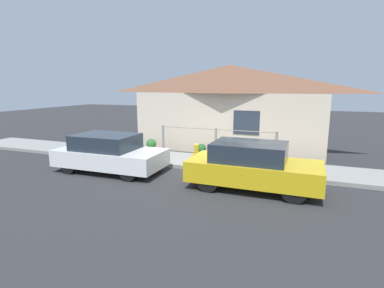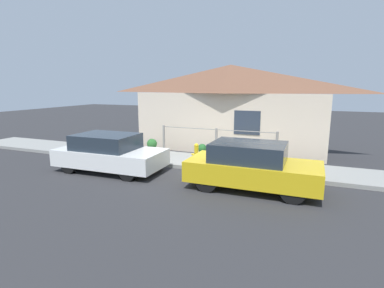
% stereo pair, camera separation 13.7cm
% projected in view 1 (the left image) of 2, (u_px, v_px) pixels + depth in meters
% --- Properties ---
extents(ground_plane, '(60.00, 60.00, 0.00)m').
position_uv_depth(ground_plane, '(200.00, 171.00, 10.67)').
color(ground_plane, '#2D2D30').
extents(sidewalk, '(24.00, 2.03, 0.14)m').
position_uv_depth(sidewalk, '(209.00, 163.00, 11.58)').
color(sidewalk, gray).
rests_on(sidewalk, ground_plane).
extents(house, '(8.86, 2.23, 3.92)m').
position_uv_depth(house, '(229.00, 83.00, 13.51)').
color(house, beige).
rests_on(house, ground_plane).
extents(fence, '(4.90, 0.10, 1.16)m').
position_uv_depth(fence, '(216.00, 141.00, 12.23)').
color(fence, gray).
rests_on(fence, sidewalk).
extents(car_left, '(3.85, 1.84, 1.32)m').
position_uv_depth(car_left, '(109.00, 153.00, 10.55)').
color(car_left, white).
rests_on(car_left, ground_plane).
extents(car_right, '(3.80, 1.71, 1.37)m').
position_uv_depth(car_right, '(253.00, 166.00, 8.75)').
color(car_right, gold).
rests_on(car_right, ground_plane).
extents(fire_hydrant, '(0.37, 0.17, 0.80)m').
position_uv_depth(fire_hydrant, '(196.00, 154.00, 10.95)').
color(fire_hydrant, yellow).
rests_on(fire_hydrant, sidewalk).
extents(potted_plant_near_hydrant, '(0.36, 0.36, 0.49)m').
position_uv_depth(potted_plant_near_hydrant, '(202.00, 149.00, 12.41)').
color(potted_plant_near_hydrant, slate).
rests_on(potted_plant_near_hydrant, sidewalk).
extents(potted_plant_by_fence, '(0.44, 0.44, 0.60)m').
position_uv_depth(potted_plant_by_fence, '(151.00, 145.00, 12.99)').
color(potted_plant_by_fence, slate).
rests_on(potted_plant_by_fence, sidewalk).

